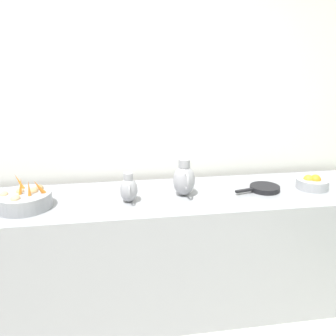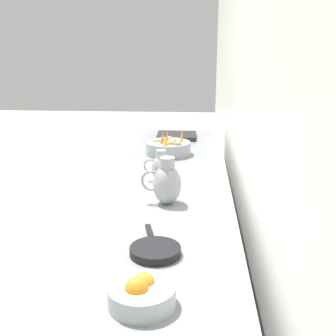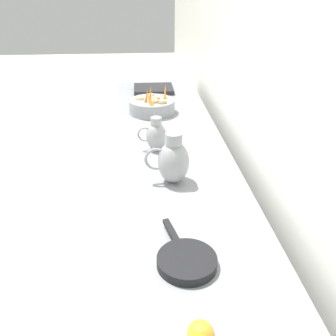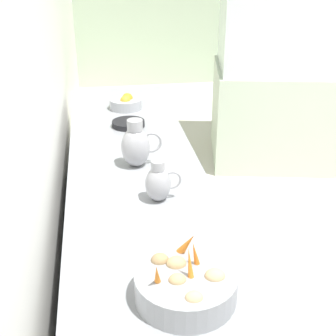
# 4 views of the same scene
# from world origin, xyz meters

# --- Properties ---
(tile_wall_left) EXTENTS (0.10, 8.92, 3.00)m
(tile_wall_left) POSITION_xyz_m (-1.95, 0.66, 1.50)
(tile_wall_left) COLOR white
(tile_wall_left) RESTS_ON ground_plane
(prep_counter) EXTENTS (0.69, 3.39, 0.87)m
(prep_counter) POSITION_xyz_m (-1.49, 0.16, 0.44)
(prep_counter) COLOR gray
(prep_counter) RESTS_ON ground_plane
(vegetable_colander) EXTENTS (0.34, 0.34, 0.20)m
(vegetable_colander) POSITION_xyz_m (-1.43, -0.63, 0.92)
(vegetable_colander) COLOR gray
(vegetable_colander) RESTS_ON prep_counter
(metal_pitcher_tall) EXTENTS (0.21, 0.15, 0.25)m
(metal_pitcher_tall) POSITION_xyz_m (-1.48, 0.40, 0.98)
(metal_pitcher_tall) COLOR #939399
(metal_pitcher_tall) RESTS_ON prep_counter
(metal_pitcher_short) EXTENTS (0.17, 0.12, 0.20)m
(metal_pitcher_short) POSITION_xyz_m (-1.42, 0.02, 0.96)
(metal_pitcher_short) COLOR #939399
(metal_pitcher_short) RESTS_ON prep_counter
(counter_sink_basin) EXTENTS (0.34, 0.30, 0.04)m
(counter_sink_basin) POSITION_xyz_m (-1.46, -1.20, 0.89)
(counter_sink_basin) COLOR #232326
(counter_sink_basin) RESTS_ON prep_counter
(skillet_on_counter) EXTENTS (0.21, 0.34, 0.03)m
(skillet_on_counter) POSITION_xyz_m (-1.48, 0.98, 0.89)
(skillet_on_counter) COLOR black
(skillet_on_counter) RESTS_ON prep_counter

